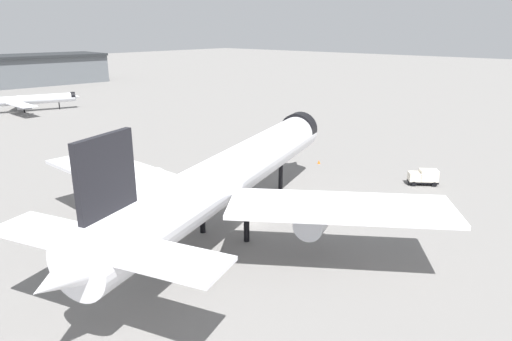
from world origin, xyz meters
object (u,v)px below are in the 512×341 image
Objects in this scene: airliner_far_taxiway at (27,100)px; service_truck_front at (424,177)px; airliner_near_gate at (232,174)px; traffic_cone_wingtip at (319,162)px.

service_truck_front is (14.26, -139.42, -2.57)m from airliner_far_taxiway.
airliner_near_gate is 1.96× the size of airliner_far_taxiway.
traffic_cone_wingtip is (13.09, -116.23, -3.76)m from airliner_far_taxiway.
airliner_near_gate reaches higher than airliner_far_taxiway.
airliner_far_taxiway reaches higher than service_truck_front.
service_truck_front is at bearing -35.94° from airliner_near_gate.
airliner_far_taxiway is 6.02× the size of service_truck_front.
airliner_far_taxiway is 117.02m from traffic_cone_wingtip.
service_truck_front is at bearing -64.27° from airliner_far_taxiway.
traffic_cone_wingtip is at bearing -63.68° from airliner_far_taxiway.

